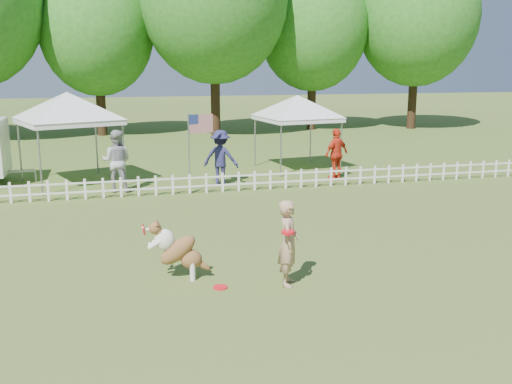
{
  "coord_description": "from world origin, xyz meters",
  "views": [
    {
      "loc": [
        -2.32,
        -9.63,
        3.79
      ],
      "look_at": [
        0.56,
        2.0,
        1.1
      ],
      "focal_mm": 40.0,
      "sensor_mm": 36.0,
      "label": 1
    }
  ],
  "objects_px": {
    "spectator_b": "(221,158)",
    "spectator_c": "(336,154)",
    "flag_pole": "(189,154)",
    "spectator_a": "(117,161)",
    "canopy_tent_left": "(70,139)",
    "dog": "(179,250)",
    "canopy_tent_right": "(297,133)",
    "frisbee_on_turf": "(220,287)",
    "handler": "(289,243)"
  },
  "relations": [
    {
      "from": "handler",
      "to": "frisbee_on_turf",
      "type": "height_order",
      "value": "handler"
    },
    {
      "from": "handler",
      "to": "frisbee_on_turf",
      "type": "relative_size",
      "value": 6.06
    },
    {
      "from": "canopy_tent_left",
      "to": "dog",
      "type": "bearing_deg",
      "value": -95.88
    },
    {
      "from": "canopy_tent_right",
      "to": "spectator_b",
      "type": "bearing_deg",
      "value": -155.14
    },
    {
      "from": "dog",
      "to": "canopy_tent_left",
      "type": "distance_m",
      "value": 9.65
    },
    {
      "from": "handler",
      "to": "flag_pole",
      "type": "bearing_deg",
      "value": 25.27
    },
    {
      "from": "flag_pole",
      "to": "spectator_a",
      "type": "distance_m",
      "value": 2.24
    },
    {
      "from": "frisbee_on_turf",
      "to": "canopy_tent_left",
      "type": "height_order",
      "value": "canopy_tent_left"
    },
    {
      "from": "canopy_tent_left",
      "to": "spectator_c",
      "type": "height_order",
      "value": "canopy_tent_left"
    },
    {
      "from": "dog",
      "to": "canopy_tent_left",
      "type": "relative_size",
      "value": 0.38
    },
    {
      "from": "spectator_a",
      "to": "spectator_c",
      "type": "distance_m",
      "value": 7.17
    },
    {
      "from": "spectator_b",
      "to": "dog",
      "type": "bearing_deg",
      "value": 101.09
    },
    {
      "from": "dog",
      "to": "frisbee_on_turf",
      "type": "bearing_deg",
      "value": -36.3
    },
    {
      "from": "frisbee_on_turf",
      "to": "canopy_tent_right",
      "type": "relative_size",
      "value": 0.1
    },
    {
      "from": "frisbee_on_turf",
      "to": "spectator_c",
      "type": "height_order",
      "value": "spectator_c"
    },
    {
      "from": "dog",
      "to": "spectator_c",
      "type": "xyz_separation_m",
      "value": [
        6.16,
        7.96,
        0.31
      ]
    },
    {
      "from": "spectator_a",
      "to": "canopy_tent_left",
      "type": "bearing_deg",
      "value": -32.46
    },
    {
      "from": "spectator_b",
      "to": "spectator_c",
      "type": "relative_size",
      "value": 1.03
    },
    {
      "from": "canopy_tent_right",
      "to": "spectator_a",
      "type": "relative_size",
      "value": 1.41
    },
    {
      "from": "canopy_tent_left",
      "to": "spectator_b",
      "type": "bearing_deg",
      "value": -36.29
    },
    {
      "from": "frisbee_on_turf",
      "to": "canopy_tent_right",
      "type": "xyz_separation_m",
      "value": [
        4.82,
        10.67,
        1.31
      ]
    },
    {
      "from": "spectator_a",
      "to": "spectator_b",
      "type": "xyz_separation_m",
      "value": [
        3.23,
        0.25,
        -0.06
      ]
    },
    {
      "from": "frisbee_on_turf",
      "to": "spectator_a",
      "type": "height_order",
      "value": "spectator_a"
    },
    {
      "from": "dog",
      "to": "canopy_tent_left",
      "type": "height_order",
      "value": "canopy_tent_left"
    },
    {
      "from": "dog",
      "to": "flag_pole",
      "type": "height_order",
      "value": "flag_pole"
    },
    {
      "from": "flag_pole",
      "to": "handler",
      "type": "bearing_deg",
      "value": -108.93
    },
    {
      "from": "canopy_tent_left",
      "to": "canopy_tent_right",
      "type": "xyz_separation_m",
      "value": [
        7.87,
        0.78,
        -0.12
      ]
    },
    {
      "from": "spectator_b",
      "to": "spectator_c",
      "type": "bearing_deg",
      "value": -153.72
    },
    {
      "from": "canopy_tent_left",
      "to": "flag_pole",
      "type": "bearing_deg",
      "value": -53.44
    },
    {
      "from": "flag_pole",
      "to": "spectator_b",
      "type": "relative_size",
      "value": 1.36
    },
    {
      "from": "handler",
      "to": "flag_pole",
      "type": "xyz_separation_m",
      "value": [
        -0.72,
        7.72,
        0.43
      ]
    },
    {
      "from": "flag_pole",
      "to": "spectator_c",
      "type": "distance_m",
      "value": 5.16
    },
    {
      "from": "frisbee_on_turf",
      "to": "handler",
      "type": "bearing_deg",
      "value": -5.61
    },
    {
      "from": "spectator_c",
      "to": "canopy_tent_right",
      "type": "bearing_deg",
      "value": -97.06
    },
    {
      "from": "flag_pole",
      "to": "spectator_a",
      "type": "xyz_separation_m",
      "value": [
        -2.11,
        0.72,
        -0.26
      ]
    },
    {
      "from": "spectator_a",
      "to": "spectator_c",
      "type": "relative_size",
      "value": 1.1
    },
    {
      "from": "spectator_b",
      "to": "handler",
      "type": "bearing_deg",
      "value": 114.04
    },
    {
      "from": "flag_pole",
      "to": "spectator_a",
      "type": "height_order",
      "value": "flag_pole"
    },
    {
      "from": "frisbee_on_turf",
      "to": "flag_pole",
      "type": "relative_size",
      "value": 0.11
    },
    {
      "from": "spectator_a",
      "to": "canopy_tent_right",
      "type": "bearing_deg",
      "value": -144.56
    },
    {
      "from": "spectator_b",
      "to": "spectator_c",
      "type": "xyz_separation_m",
      "value": [
        3.93,
        -0.03,
        -0.02
      ]
    },
    {
      "from": "handler",
      "to": "canopy_tent_left",
      "type": "bearing_deg",
      "value": 42.9
    },
    {
      "from": "canopy_tent_left",
      "to": "spectator_a",
      "type": "distance_m",
      "value": 2.17
    },
    {
      "from": "frisbee_on_turf",
      "to": "canopy_tent_left",
      "type": "xyz_separation_m",
      "value": [
        -3.05,
        9.89,
        1.43
      ]
    },
    {
      "from": "dog",
      "to": "spectator_a",
      "type": "relative_size",
      "value": 0.58
    },
    {
      "from": "canopy_tent_right",
      "to": "spectator_a",
      "type": "distance_m",
      "value": 6.88
    },
    {
      "from": "spectator_a",
      "to": "spectator_b",
      "type": "relative_size",
      "value": 1.07
    },
    {
      "from": "flag_pole",
      "to": "spectator_b",
      "type": "bearing_deg",
      "value": 16.32
    },
    {
      "from": "canopy_tent_right",
      "to": "flag_pole",
      "type": "xyz_separation_m",
      "value": [
        -4.35,
        -3.07,
        -0.13
      ]
    },
    {
      "from": "handler",
      "to": "spectator_a",
      "type": "distance_m",
      "value": 8.9
    }
  ]
}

